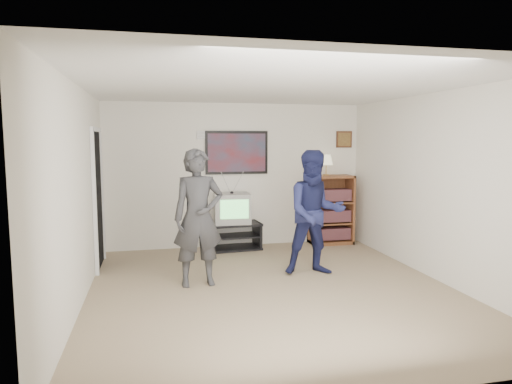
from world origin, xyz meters
name	(u,v)px	position (x,y,z in m)	size (l,w,h in m)	color
room_shell	(266,188)	(0.00, 0.35, 1.25)	(4.51, 5.00, 2.51)	#806E51
media_stand	(233,236)	(-0.11, 2.23, 0.23)	(0.95, 0.58, 0.46)	black
crt_television	(232,208)	(-0.13, 2.23, 0.71)	(0.60, 0.51, 0.51)	#989893
bookshelf	(331,210)	(1.69, 2.28, 0.62)	(0.75, 0.43, 1.24)	brown
table_lamp	(326,165)	(1.60, 2.32, 1.42)	(0.23, 0.23, 0.37)	beige
person_tall	(198,218)	(-0.88, 0.42, 0.88)	(0.64, 0.42, 1.76)	#333336
person_short	(315,213)	(0.75, 0.55, 0.87)	(0.84, 0.66, 1.73)	#1B1F4B
controller_left	(193,194)	(-0.92, 0.60, 1.17)	(0.04, 0.13, 0.04)	white
controller_right	(312,192)	(0.80, 0.82, 1.12)	(0.04, 0.13, 0.04)	white
poster	(237,153)	(0.00, 2.48, 1.65)	(1.10, 0.03, 0.75)	black
air_vent	(205,135)	(-0.55, 2.48, 1.95)	(0.28, 0.02, 0.14)	white
small_picture	(344,139)	(2.00, 2.48, 1.88)	(0.30, 0.03, 0.30)	#3E2013
doorway	(97,200)	(-2.23, 1.60, 1.00)	(0.03, 0.85, 2.00)	black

